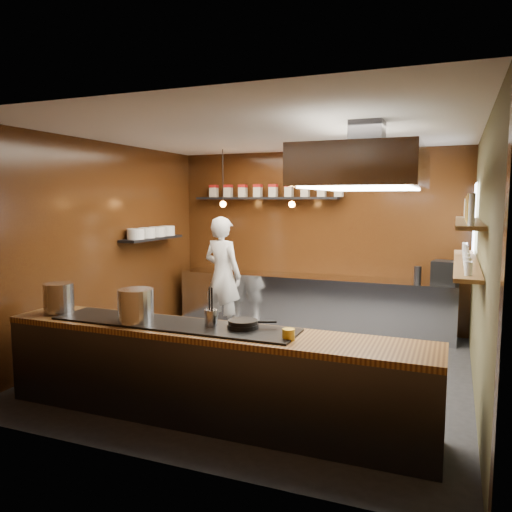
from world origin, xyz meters
The scene contains 26 objects.
floor centered at (0.00, 0.00, 0.00)m, with size 5.00×5.00×0.00m, color black.
back_wall centered at (0.00, 2.50, 1.50)m, with size 5.00×5.00×0.00m, color black.
left_wall centered at (-2.50, 0.00, 1.50)m, with size 5.00×5.00×0.00m, color black.
right_wall centered at (2.50, 0.00, 1.50)m, with size 5.00×5.00×0.00m, color brown.
ceiling centered at (0.00, 0.00, 3.00)m, with size 5.00×5.00×0.00m, color silver.
window_pane centered at (2.45, 1.70, 1.90)m, with size 1.00×1.00×0.00m, color white.
prep_counter centered at (0.00, 2.17, 0.45)m, with size 4.60×0.65×0.90m, color silver.
pass_counter centered at (0.00, -1.60, 0.47)m, with size 4.40×0.72×0.94m.
tin_shelf centered at (-0.90, 2.36, 2.20)m, with size 2.60×0.26×0.04m, color black.
plate_shelf centered at (-2.34, 1.00, 1.55)m, with size 0.30×1.40×0.04m, color black.
bottle_shelf_upper centered at (2.34, 0.30, 1.92)m, with size 0.26×2.80×0.04m, color brown.
bottle_shelf_lower centered at (2.34, 0.30, 1.45)m, with size 0.26×2.80×0.04m, color brown.
extractor_hood centered at (1.30, -0.40, 2.51)m, with size 1.20×2.00×0.72m.
pendant_left centered at (-1.40, 1.70, 2.15)m, with size 0.10×0.10×0.95m.
pendant_right centered at (-0.20, 1.70, 2.15)m, with size 0.10×0.10×0.95m.
storage_tins centered at (-0.75, 2.36, 2.33)m, with size 2.43×0.13×0.22m.
plate_stacks centered at (-2.34, 1.00, 1.65)m, with size 0.26×1.16×0.16m.
bottles centered at (2.34, 0.30, 2.06)m, with size 0.06×2.66×0.24m.
wine_glasses centered at (2.34, 0.30, 1.53)m, with size 0.07×2.37×0.13m.
stockpot_large centered at (-1.84, -1.62, 1.10)m, with size 0.32×0.32×0.32m, color #B1B3B8.
stockpot_small centered at (-0.77, -1.69, 1.11)m, with size 0.36×0.36×0.34m, color silver.
utensil_crock centered at (0.02, -1.56, 1.02)m, with size 0.13×0.13×0.16m, color silver.
frying_pan centered at (0.35, -1.51, 0.98)m, with size 0.46×0.31×0.08m.
butter_jar centered at (0.86, -1.69, 0.97)m, with size 0.11×0.11×0.10m, color yellow.
espresso_machine centered at (2.10, 2.11, 1.08)m, with size 0.36×0.34×0.36m, color black.
chef centered at (-1.26, 1.37, 0.95)m, with size 0.70×0.46×1.91m, color white.
Camera 1 is at (2.21, -5.84, 2.17)m, focal length 35.00 mm.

